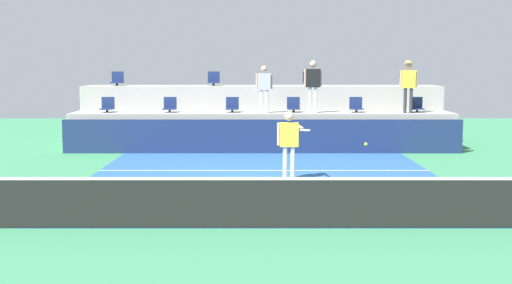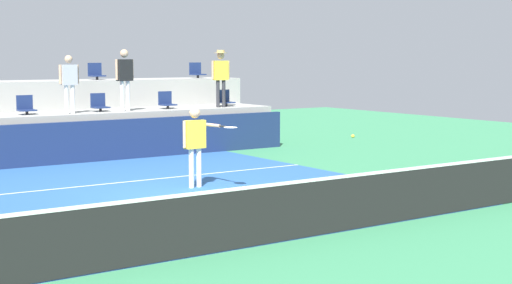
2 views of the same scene
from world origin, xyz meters
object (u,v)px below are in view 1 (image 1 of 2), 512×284
(stadium_chair_upper_right, at_px, (311,80))
(spectator_in_grey, at_px, (266,85))
(stadium_chair_lower_mid_right, at_px, (296,106))
(spectator_leaning_on_rail, at_px, (315,81))
(stadium_chair_upper_far_right, at_px, (408,80))
(stadium_chair_lower_mid_left, at_px, (234,106))
(stadium_chair_upper_left, at_px, (216,80))
(tennis_ball, at_px, (368,144))
(stadium_chair_lower_right, at_px, (358,106))
(stadium_chair_upper_far_left, at_px, (120,80))
(stadium_chair_lower_far_left, at_px, (110,106))
(tennis_player, at_px, (292,138))
(spectator_with_hat, at_px, (411,81))
(stadium_chair_lower_left, at_px, (172,106))
(stadium_chair_lower_far_right, at_px, (419,106))

(stadium_chair_upper_right, height_order, spectator_in_grey, spectator_in_grey)
(stadium_chair_lower_mid_right, relative_size, spectator_leaning_on_rail, 0.30)
(stadium_chair_upper_far_right, xyz_separation_m, spectator_leaning_on_rail, (-3.60, -2.18, 0.01))
(stadium_chair_lower_mid_left, height_order, spectator_in_grey, spectator_in_grey)
(stadium_chair_upper_left, distance_m, tennis_ball, 12.25)
(stadium_chair_lower_right, height_order, stadium_chair_upper_far_right, stadium_chair_upper_far_right)
(stadium_chair_upper_far_left, distance_m, stadium_chair_upper_left, 3.55)
(stadium_chair_lower_far_left, relative_size, tennis_ball, 7.65)
(stadium_chair_lower_mid_left, height_order, stadium_chair_upper_left, stadium_chair_upper_left)
(stadium_chair_upper_left, height_order, tennis_player, stadium_chair_upper_left)
(spectator_with_hat, xyz_separation_m, tennis_ball, (-2.97, -9.45, -1.00))
(stadium_chair_lower_far_left, bearing_deg, tennis_ball, -53.63)
(stadium_chair_lower_left, height_order, spectator_leaning_on_rail, spectator_leaning_on_rail)
(stadium_chair_lower_mid_left, distance_m, stadium_chair_upper_left, 2.13)
(stadium_chair_lower_mid_right, bearing_deg, spectator_with_hat, -5.72)
(stadium_chair_upper_right, xyz_separation_m, spectator_leaning_on_rail, (-0.03, -2.18, 0.01))
(stadium_chair_lower_far_right, xyz_separation_m, spectator_with_hat, (-0.39, -0.38, 0.87))
(stadium_chair_lower_right, relative_size, stadium_chair_upper_far_left, 1.00)
(stadium_chair_lower_far_left, xyz_separation_m, stadium_chair_upper_far_right, (10.60, 1.80, 0.85))
(stadium_chair_lower_mid_left, xyz_separation_m, stadium_chair_lower_far_right, (6.32, 0.00, 0.00))
(stadium_chair_lower_right, relative_size, stadium_chair_upper_far_right, 1.00)
(spectator_leaning_on_rail, bearing_deg, stadium_chair_lower_left, 175.49)
(tennis_player, relative_size, spectator_with_hat, 0.98)
(stadium_chair_lower_right, distance_m, spectator_in_grey, 3.26)
(stadium_chair_lower_far_left, relative_size, stadium_chair_lower_mid_right, 1.00)
(stadium_chair_lower_far_right, height_order, spectator_with_hat, spectator_with_hat)
(stadium_chair_lower_mid_right, bearing_deg, stadium_chair_upper_far_left, 164.27)
(stadium_chair_lower_mid_right, distance_m, stadium_chair_upper_far_right, 4.67)
(spectator_leaning_on_rail, distance_m, spectator_with_hat, 3.21)
(stadium_chair_upper_far_right, bearing_deg, tennis_player, -119.89)
(tennis_player, relative_size, spectator_leaning_on_rail, 0.98)
(stadium_chair_lower_left, distance_m, stadium_chair_upper_left, 2.43)
(stadium_chair_lower_left, height_order, tennis_ball, stadium_chair_lower_left)
(stadium_chair_lower_far_left, xyz_separation_m, spectator_leaning_on_rail, (7.00, -0.38, 0.86))
(stadium_chair_lower_left, bearing_deg, tennis_ball, -62.57)
(spectator_with_hat, bearing_deg, stadium_chair_upper_far_left, 167.94)
(spectator_in_grey, bearing_deg, stadium_chair_lower_far_right, 4.20)
(stadium_chair_upper_right, bearing_deg, stadium_chair_lower_mid_left, -146.86)
(stadium_chair_lower_right, relative_size, spectator_in_grey, 0.33)
(stadium_chair_lower_right, xyz_separation_m, spectator_leaning_on_rail, (-1.52, -0.38, 0.86))
(stadium_chair_upper_left, bearing_deg, stadium_chair_lower_far_right, -14.30)
(stadium_chair_lower_right, bearing_deg, tennis_ball, -97.42)
(stadium_chair_upper_right, xyz_separation_m, spectator_in_grey, (-1.67, -2.18, -0.12))
(stadium_chair_lower_left, relative_size, stadium_chair_upper_right, 1.00)
(stadium_chair_lower_left, relative_size, tennis_ball, 7.65)
(spectator_in_grey, bearing_deg, stadium_chair_lower_mid_left, 160.54)
(stadium_chair_lower_right, xyz_separation_m, stadium_chair_upper_far_left, (-8.54, 1.80, 0.85))
(stadium_chair_lower_far_left, bearing_deg, stadium_chair_lower_left, 0.00)
(stadium_chair_lower_right, distance_m, stadium_chair_upper_left, 5.37)
(stadium_chair_lower_right, xyz_separation_m, stadium_chair_upper_left, (-4.99, 1.80, 0.85))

